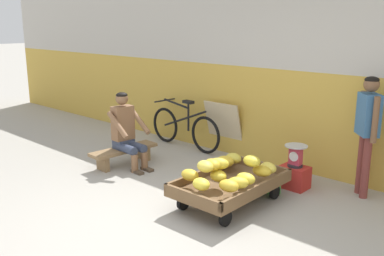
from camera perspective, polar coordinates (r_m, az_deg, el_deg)
name	(u,v)px	position (r m, az deg, el deg)	size (l,w,h in m)	color
ground_plane	(151,229)	(4.80, -5.48, -13.09)	(80.00, 80.00, 0.00)	#A39E93
back_wall	(294,74)	(6.60, 13.38, 6.95)	(16.00, 0.30, 2.83)	gold
banana_cart	(231,185)	(5.29, 5.12, -7.57)	(0.86, 1.45, 0.36)	brown
banana_pile	(229,171)	(5.13, 4.90, -5.64)	(0.86, 1.23, 0.26)	gold
low_bench	(124,152)	(6.78, -8.97, -3.20)	(0.36, 1.11, 0.27)	olive
vendor_seated	(126,130)	(6.61, -8.66, -0.31)	(0.70, 0.51, 1.14)	brown
plastic_crate	(294,177)	(5.96, 13.37, -6.33)	(0.36, 0.28, 0.30)	red
weighing_scale	(296,155)	(5.86, 13.53, -3.55)	(0.30, 0.30, 0.29)	#28282D
bicycle_near_left	(184,128)	(7.58, -1.03, 0.01)	(1.66, 0.48, 0.86)	black
sign_board	(224,128)	(7.27, 4.26, 0.03)	(0.70, 0.26, 0.88)	#C6B289
customer_adult	(368,123)	(5.75, 22.19, 0.60)	(0.36, 0.38, 1.53)	brown
shopping_bag	(272,185)	(5.72, 10.58, -7.37)	(0.18, 0.12, 0.24)	green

